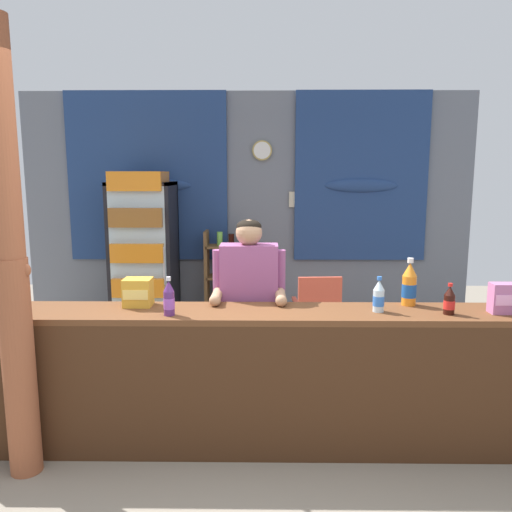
{
  "coord_description": "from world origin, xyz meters",
  "views": [
    {
      "loc": [
        0.17,
        -2.78,
        1.84
      ],
      "look_at": [
        0.12,
        0.82,
        1.24
      ],
      "focal_mm": 35.36,
      "sensor_mm": 36.0,
      "label": 1
    }
  ],
  "objects": [
    {
      "name": "snack_box_wafer",
      "position": [
        1.74,
        0.38,
        1.04
      ],
      "size": [
        0.22,
        0.11,
        0.2
      ],
      "color": "#B76699",
      "rests_on": "stall_counter"
    },
    {
      "name": "snack_box_choco_powder",
      "position": [
        -0.67,
        0.53,
        1.04
      ],
      "size": [
        0.19,
        0.16,
        0.19
      ],
      "color": "gold",
      "rests_on": "stall_counter"
    },
    {
      "name": "timber_post",
      "position": [
        -1.3,
        0.09,
        1.29
      ],
      "size": [
        0.21,
        0.19,
        2.69
      ],
      "color": "#995133",
      "rests_on": "ground"
    },
    {
      "name": "drink_fridge",
      "position": [
        -1.14,
        2.69,
        1.01
      ],
      "size": [
        0.68,
        0.68,
        1.85
      ],
      "color": "black",
      "rests_on": "ground"
    },
    {
      "name": "back_wall_curtained",
      "position": [
        -0.01,
        3.2,
        1.44
      ],
      "size": [
        5.24,
        0.22,
        2.76
      ],
      "color": "slate",
      "rests_on": "ground"
    },
    {
      "name": "soda_bottle_orange_soda",
      "position": [
        1.17,
        0.57,
        1.08
      ],
      "size": [
        0.1,
        0.1,
        0.33
      ],
      "color": "orange",
      "rests_on": "stall_counter"
    },
    {
      "name": "plastic_lawn_chair",
      "position": [
        0.71,
        2.03,
        0.49
      ],
      "size": [
        0.47,
        0.47,
        0.86
      ],
      "color": "#E5563D",
      "rests_on": "ground"
    },
    {
      "name": "soda_bottle_cola",
      "position": [
        1.36,
        0.35,
        1.03
      ],
      "size": [
        0.07,
        0.07,
        0.2
      ],
      "color": "black",
      "rests_on": "stall_counter"
    },
    {
      "name": "bottle_shelf_rack",
      "position": [
        -0.25,
        2.9,
        0.62
      ],
      "size": [
        0.48,
        0.28,
        1.18
      ],
      "color": "brown",
      "rests_on": "ground"
    },
    {
      "name": "shopkeeper",
      "position": [
        0.07,
        0.79,
        0.95
      ],
      "size": [
        0.53,
        0.42,
        1.51
      ],
      "color": "#28282D",
      "rests_on": "ground"
    },
    {
      "name": "soda_bottle_water",
      "position": [
        0.93,
        0.4,
        1.04
      ],
      "size": [
        0.07,
        0.07,
        0.23
      ],
      "color": "silver",
      "rests_on": "stall_counter"
    },
    {
      "name": "soda_bottle_grape_soda",
      "position": [
        -0.42,
        0.3,
        1.05
      ],
      "size": [
        0.07,
        0.07,
        0.25
      ],
      "color": "#56286B",
      "rests_on": "stall_counter"
    },
    {
      "name": "stall_counter",
      "position": [
        0.12,
        0.31,
        0.58
      ],
      "size": [
        4.09,
        0.45,
        0.95
      ],
      "color": "brown",
      "rests_on": "ground"
    },
    {
      "name": "ground_plane",
      "position": [
        0.0,
        1.26,
        0.0
      ],
      "size": [
        8.19,
        8.19,
        0.0
      ],
      "primitive_type": "plane",
      "color": "gray"
    }
  ]
}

